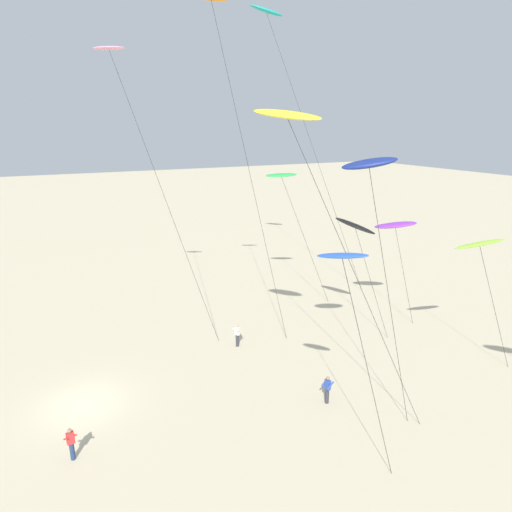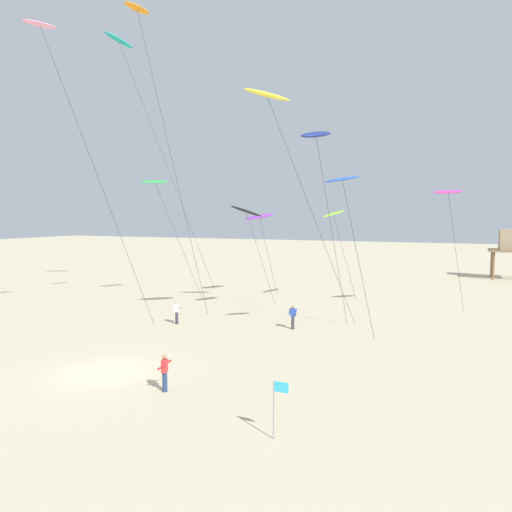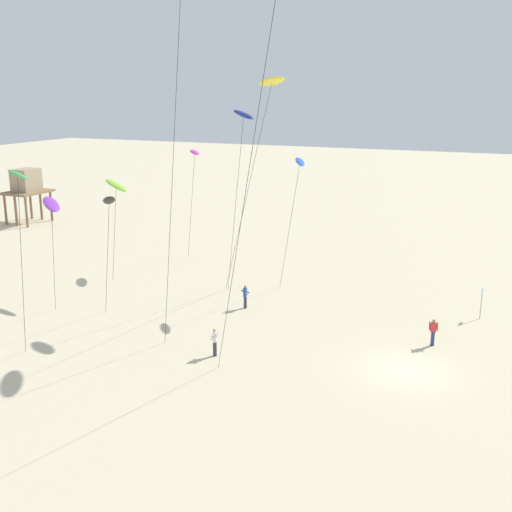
{
  "view_description": "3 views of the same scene",
  "coord_description": "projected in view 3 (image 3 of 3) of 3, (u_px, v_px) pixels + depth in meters",
  "views": [
    {
      "loc": [
        23.09,
        -0.55,
        14.94
      ],
      "look_at": [
        0.45,
        10.52,
        7.4
      ],
      "focal_mm": 30.75,
      "sensor_mm": 36.0,
      "label": 1
    },
    {
      "loc": [
        15.71,
        -17.52,
        7.75
      ],
      "look_at": [
        1.92,
        14.92,
        4.75
      ],
      "focal_mm": 32.29,
      "sensor_mm": 36.0,
      "label": 2
    },
    {
      "loc": [
        -32.75,
        -5.47,
        14.96
      ],
      "look_at": [
        0.64,
        9.22,
        5.37
      ],
      "focal_mm": 44.72,
      "sensor_mm": 36.0,
      "label": 3
    }
  ],
  "objects": [
    {
      "name": "kite_flyer_nearest",
      "position": [
        433.0,
        332.0,
        38.11
      ],
      "size": [
        0.59,
        0.61,
        1.67
      ],
      "color": "navy",
      "rests_on": "ground"
    },
    {
      "name": "stilt_house",
      "position": [
        27.0,
        185.0,
        72.31
      ],
      "size": [
        5.01,
        3.83,
        6.21
      ],
      "color": "#846647",
      "rests_on": "ground"
    },
    {
      "name": "kite_purple",
      "position": [
        51.0,
        204.0,
        40.91
      ],
      "size": [
        2.71,
        3.02,
        8.26
      ],
      "color": "purple",
      "rests_on": "ground"
    },
    {
      "name": "kite_green",
      "position": [
        18.0,
        177.0,
        30.95
      ],
      "size": [
        3.74,
        4.71,
        11.2
      ],
      "color": "green",
      "rests_on": "ground"
    },
    {
      "name": "kite_yellow",
      "position": [
        271.0,
        83.0,
        39.2
      ],
      "size": [
        6.11,
        7.17,
        15.86
      ],
      "color": "yellow",
      "rests_on": "ground"
    },
    {
      "name": "kite_flyer_furthest",
      "position": [
        215.0,
        341.0,
        36.62
      ],
      "size": [
        0.69,
        0.68,
        1.67
      ],
      "color": "#33333D",
      "rests_on": "ground"
    },
    {
      "name": "kite_flyer_middle",
      "position": [
        245.0,
        296.0,
        44.64
      ],
      "size": [
        0.6,
        0.57,
        1.67
      ],
      "color": "#33333D",
      "rests_on": "ground"
    },
    {
      "name": "kite_black",
      "position": [
        109.0,
        201.0,
        39.62
      ],
      "size": [
        3.17,
        3.43,
        8.83
      ],
      "color": "black",
      "rests_on": "ground"
    },
    {
      "name": "kite_magenta",
      "position": [
        195.0,
        153.0,
        54.47
      ],
      "size": [
        2.72,
        2.87,
        9.96
      ],
      "color": "#D8339E",
      "rests_on": "ground"
    },
    {
      "name": "kite_navy",
      "position": [
        243.0,
        116.0,
        42.96
      ],
      "size": [
        2.93,
        3.52,
        13.76
      ],
      "color": "navy",
      "rests_on": "ground"
    },
    {
      "name": "ground_plane",
      "position": [
        405.0,
        370.0,
        34.93
      ],
      "size": [
        260.0,
        260.0,
        0.0
      ],
      "primitive_type": "plane",
      "color": "beige"
    },
    {
      "name": "kite_lime",
      "position": [
        116.0,
        186.0,
        47.16
      ],
      "size": [
        2.71,
        3.62,
        8.48
      ],
      "color": "#8CD833",
      "rests_on": "ground"
    },
    {
      "name": "marker_flag",
      "position": [
        482.0,
        297.0,
        42.55
      ],
      "size": [
        0.56,
        0.05,
        2.1
      ],
      "color": "gray",
      "rests_on": "ground"
    },
    {
      "name": "kite_blue",
      "position": [
        300.0,
        164.0,
        44.83
      ],
      "size": [
        2.85,
        2.91,
        10.28
      ],
      "color": "blue",
      "rests_on": "ground"
    }
  ]
}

